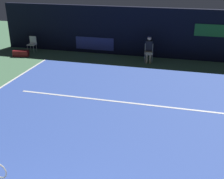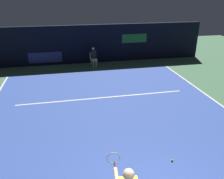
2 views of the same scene
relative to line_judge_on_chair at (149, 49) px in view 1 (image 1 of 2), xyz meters
The scene contains 7 objects.
ground_plane 7.28m from the line_judge_on_chair, 92.13° to the right, with size 32.02×32.02×0.00m, color #4C7A56.
court_surface 7.28m from the line_judge_on_chair, 92.13° to the right, with size 10.14×12.32×0.01m, color #3856B2.
line_service 5.14m from the line_judge_on_chair, 93.04° to the right, with size 7.91×0.10×0.01m, color white.
back_wall 1.21m from the line_judge_on_chair, 105.19° to the left, with size 16.55×0.33×2.60m.
line_judge_on_chair is the anchor object (origin of this frame).
courtside_chair_near 6.70m from the line_judge_on_chair, behind, with size 0.44×0.42×0.88m.
equipment_bag 6.94m from the line_judge_on_chair, behind, with size 0.84×0.32×0.32m, color maroon.
Camera 1 is at (2.11, -1.98, 4.55)m, focal length 46.72 mm.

